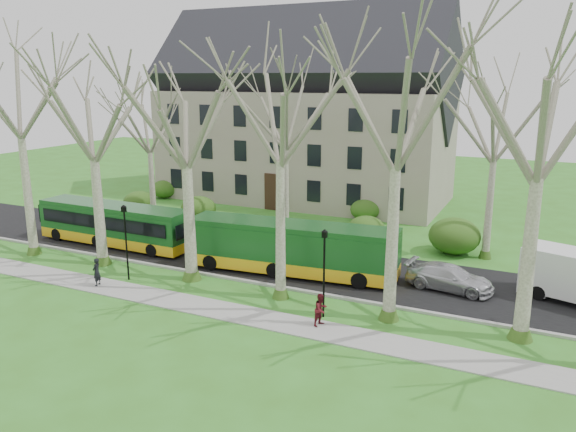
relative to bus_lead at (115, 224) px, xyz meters
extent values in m
plane|color=#377521|center=(11.37, -3.95, -1.51)|extent=(120.00, 120.00, 0.00)
cube|color=gray|center=(11.37, -6.45, -1.48)|extent=(70.00, 2.00, 0.06)
cube|color=black|center=(11.37, 1.55, -1.48)|extent=(80.00, 8.00, 0.06)
cube|color=#A5A39E|center=(11.37, -2.45, -1.44)|extent=(80.00, 0.25, 0.14)
cube|color=gray|center=(5.37, 20.05, 3.49)|extent=(26.00, 12.00, 10.00)
cylinder|color=black|center=(5.37, -4.95, 0.49)|extent=(0.10, 0.10, 4.00)
cube|color=black|center=(5.37, -4.95, 2.64)|extent=(0.22, 0.22, 0.30)
cylinder|color=black|center=(17.37, -4.95, 0.49)|extent=(0.10, 0.10, 4.00)
cube|color=black|center=(17.37, -4.95, 2.64)|extent=(0.22, 0.22, 0.30)
ellipsoid|color=#285117|center=(-4.63, 8.05, -0.51)|extent=(2.60, 2.60, 2.00)
ellipsoid|color=#285117|center=(1.37, 8.05, -0.51)|extent=(2.60, 2.60, 2.00)
ellipsoid|color=#285117|center=(15.37, 8.05, -0.51)|extent=(2.60, 2.60, 2.00)
ellipsoid|color=#285117|center=(21.37, 8.05, -0.51)|extent=(2.60, 2.60, 2.00)
ellipsoid|color=#285117|center=(-6.63, 14.05, -0.51)|extent=(2.60, 2.60, 2.00)
ellipsoid|color=#285117|center=(13.37, 14.05, -0.51)|extent=(2.60, 2.60, 2.00)
imported|color=silver|center=(22.24, 1.20, -0.77)|extent=(4.89, 2.48, 1.36)
imported|color=black|center=(4.52, -6.52, -0.67)|extent=(0.48, 0.63, 1.56)
imported|color=#56131A|center=(17.65, -5.97, -0.68)|extent=(0.80, 0.90, 1.55)
camera|label=1|loc=(26.60, -28.45, 9.81)|focal=35.00mm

